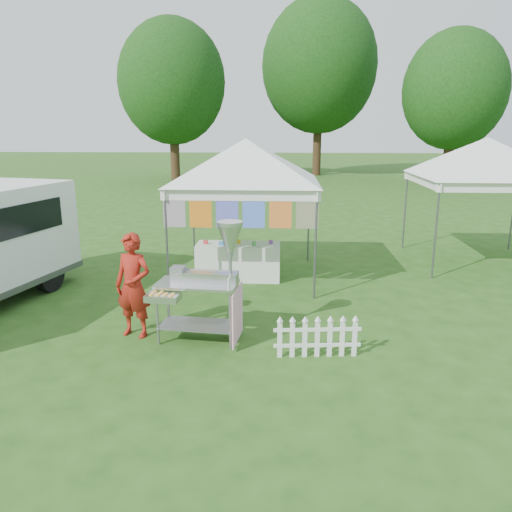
{
  "coord_description": "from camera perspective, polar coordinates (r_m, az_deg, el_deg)",
  "views": [
    {
      "loc": [
        0.82,
        -7.12,
        3.21
      ],
      "look_at": [
        0.35,
        1.05,
        1.1
      ],
      "focal_mm": 35.0,
      "sensor_mm": 36.0,
      "label": 1
    }
  ],
  "objects": [
    {
      "name": "vendor",
      "position": [
        8.0,
        -13.85,
        -3.3
      ],
      "size": [
        0.69,
        0.54,
        1.66
      ],
      "primitive_type": "imported",
      "rotation": [
        0.0,
        0.0,
        -0.27
      ],
      "color": "maroon",
      "rests_on": "ground"
    },
    {
      "name": "tree_right",
      "position": [
        30.6,
        21.75,
        17.19
      ],
      "size": [
        5.6,
        5.6,
        8.42
      ],
      "color": "#311D11",
      "rests_on": "ground"
    },
    {
      "name": "ground",
      "position": [
        7.86,
        -3.06,
        -9.69
      ],
      "size": [
        120.0,
        120.0,
        0.0
      ],
      "primitive_type": "plane",
      "color": "#264B15",
      "rests_on": "ground"
    },
    {
      "name": "tree_left",
      "position": [
        31.97,
        -9.57,
        18.99
      ],
      "size": [
        6.4,
        6.4,
        9.53
      ],
      "color": "#311D11",
      "rests_on": "ground"
    },
    {
      "name": "canopy_right",
      "position": [
        12.99,
        24.98,
        12.18
      ],
      "size": [
        4.24,
        4.24,
        3.45
      ],
      "color": "#59595E",
      "rests_on": "ground"
    },
    {
      "name": "picket_fence",
      "position": [
        7.29,
        7.02,
        -9.31
      ],
      "size": [
        1.26,
        0.15,
        0.56
      ],
      "rotation": [
        0.0,
        0.0,
        0.1
      ],
      "color": "white",
      "rests_on": "ground"
    },
    {
      "name": "donut_cart",
      "position": [
        7.51,
        -5.36,
        -1.89
      ],
      "size": [
        1.42,
        0.88,
        1.88
      ],
      "rotation": [
        0.0,
        0.0,
        -0.1
      ],
      "color": "gray",
      "rests_on": "ground"
    },
    {
      "name": "display_table",
      "position": [
        10.85,
        -2.03,
        -0.62
      ],
      "size": [
        1.8,
        0.7,
        0.78
      ],
      "primitive_type": "cube",
      "color": "white",
      "rests_on": "ground"
    },
    {
      "name": "canopy_main",
      "position": [
        10.65,
        -1.18,
        13.25
      ],
      "size": [
        4.24,
        4.24,
        3.45
      ],
      "color": "#59595E",
      "rests_on": "ground"
    },
    {
      "name": "tree_mid",
      "position": [
        35.41,
        7.26,
        20.73
      ],
      "size": [
        7.6,
        7.6,
        11.52
      ],
      "color": "#311D11",
      "rests_on": "ground"
    }
  ]
}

